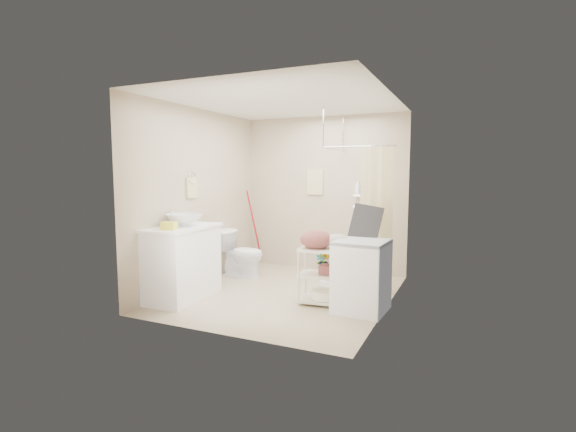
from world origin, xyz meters
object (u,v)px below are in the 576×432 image
Objects in this scene: washing_machine at (362,276)px; laundry_rack at (324,271)px; toilet at (242,253)px; vanity at (182,262)px.

laundry_rack is (-0.49, 0.05, 0.00)m from washing_machine.
toilet is 0.86× the size of laundry_rack.
toilet is at bearing 82.08° from vanity.
washing_machine is 0.49m from laundry_rack.
toilet is 2.36m from washing_machine.
laundry_rack is at bearing -115.92° from toilet.
laundry_rack reaches higher than toilet.
washing_machine is 1.00× the size of laundry_rack.
washing_machine is (2.18, -0.89, 0.06)m from toilet.
vanity is 1.48× the size of toilet.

